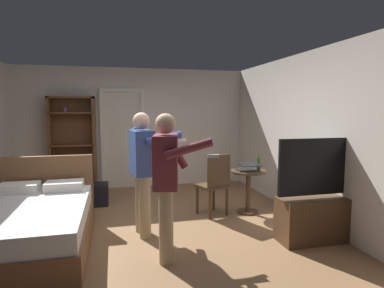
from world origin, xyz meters
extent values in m
plane|color=olive|center=(0.00, 0.00, 0.00)|extent=(6.00, 6.00, 0.00)
cube|color=silver|center=(0.00, 2.79, 1.28)|extent=(5.07, 0.12, 2.56)
cube|color=silver|center=(2.48, 0.00, 1.28)|extent=(0.12, 5.70, 2.56)
cube|color=white|center=(-0.68, 2.71, 1.02)|extent=(0.08, 0.08, 2.05)
cube|color=white|center=(0.17, 2.71, 1.02)|extent=(0.08, 0.08, 2.05)
cube|color=white|center=(-0.25, 2.71, 2.09)|extent=(0.93, 0.08, 0.08)
cube|color=brown|center=(-1.43, -0.31, 0.17)|extent=(1.32, 2.04, 0.35)
cube|color=white|center=(-1.43, -0.31, 0.46)|extent=(1.26, 1.98, 0.22)
cube|color=brown|center=(-1.43, 0.67, 0.51)|extent=(1.32, 0.08, 1.02)
cube|color=white|center=(-1.72, 0.41, 0.63)|extent=(0.50, 0.34, 0.12)
cube|color=white|center=(-1.14, 0.41, 0.63)|extent=(0.50, 0.34, 0.12)
cube|color=brown|center=(-1.67, 2.53, 0.97)|extent=(0.06, 0.32, 1.94)
cube|color=brown|center=(-0.83, 2.53, 0.97)|extent=(0.06, 0.32, 1.94)
cube|color=brown|center=(-1.25, 2.53, 1.92)|extent=(0.90, 0.32, 0.04)
cube|color=brown|center=(-1.25, 2.68, 0.97)|extent=(0.90, 0.02, 1.94)
cube|color=brown|center=(-1.25, 2.53, 0.32)|extent=(0.84, 0.32, 0.03)
cylinder|color=#5A4067|center=(-1.09, 2.53, 0.41)|extent=(0.08, 0.08, 0.13)
cube|color=brown|center=(-1.25, 2.53, 0.97)|extent=(0.84, 0.32, 0.03)
cube|color=brown|center=(-1.25, 2.53, 1.62)|extent=(0.84, 0.32, 0.03)
cylinder|color=#AE52CA|center=(-1.37, 2.53, 1.68)|extent=(0.05, 0.05, 0.09)
cube|color=#4C331E|center=(2.12, -0.78, 0.28)|extent=(1.11, 0.40, 0.57)
cube|color=black|center=(2.12, -0.80, 0.97)|extent=(1.23, 0.05, 0.72)
cube|color=#3181C8|center=(2.12, -0.77, 0.97)|extent=(1.17, 0.01, 0.66)
cylinder|color=#4C331E|center=(1.66, 0.48, 0.33)|extent=(0.08, 0.08, 0.67)
cylinder|color=#4C331E|center=(1.66, 0.48, 0.01)|extent=(0.35, 0.35, 0.03)
cylinder|color=#4C331E|center=(1.66, 0.48, 0.68)|extent=(0.58, 0.58, 0.03)
cube|color=black|center=(1.63, 0.48, 0.71)|extent=(0.32, 0.22, 0.02)
cube|color=black|center=(1.63, 0.36, 0.82)|extent=(0.32, 0.20, 0.05)
cube|color=navy|center=(1.63, 0.37, 0.82)|extent=(0.29, 0.17, 0.04)
cylinder|color=#38541F|center=(1.80, 0.40, 0.80)|extent=(0.06, 0.06, 0.21)
cylinder|color=#38541F|center=(1.80, 0.40, 0.94)|extent=(0.03, 0.03, 0.05)
cylinder|color=#4C331E|center=(1.16, 0.75, 0.23)|extent=(0.04, 0.04, 0.45)
cylinder|color=#4C331E|center=(0.84, 0.63, 0.23)|extent=(0.04, 0.04, 0.45)
cylinder|color=#4C331E|center=(1.28, 0.43, 0.23)|extent=(0.04, 0.04, 0.45)
cylinder|color=#4C331E|center=(0.96, 0.31, 0.23)|extent=(0.04, 0.04, 0.45)
cube|color=#4C331E|center=(1.06, 0.53, 0.47)|extent=(0.54, 0.54, 0.04)
cube|color=#4C331E|center=(1.12, 0.37, 0.74)|extent=(0.41, 0.18, 0.50)
cylinder|color=tan|center=(0.13, -0.71, 0.41)|extent=(0.15, 0.15, 0.83)
cylinder|color=tan|center=(0.08, -0.94, 0.41)|extent=(0.15, 0.15, 0.83)
cube|color=brown|center=(0.10, -0.82, 1.12)|extent=(0.34, 0.47, 0.59)
sphere|color=#D8AD8C|center=(0.10, -0.82, 1.54)|extent=(0.22, 0.22, 0.22)
cylinder|color=brown|center=(0.24, -0.61, 1.23)|extent=(0.34, 0.16, 0.47)
cylinder|color=brown|center=(0.30, -1.11, 1.29)|extent=(0.51, 0.20, 0.23)
cube|color=white|center=(0.53, -1.18, 1.22)|extent=(0.12, 0.06, 0.04)
cylinder|color=tan|center=(-0.11, 0.08, 0.41)|extent=(0.15, 0.15, 0.83)
cylinder|color=tan|center=(-0.07, -0.16, 0.41)|extent=(0.15, 0.15, 0.83)
cube|color=#334C8C|center=(-0.09, -0.04, 1.12)|extent=(0.32, 0.47, 0.59)
sphere|color=#D8AD8C|center=(-0.09, -0.04, 1.54)|extent=(0.22, 0.22, 0.22)
cylinder|color=#334C8C|center=(-0.04, 0.22, 1.23)|extent=(0.34, 0.14, 0.48)
cylinder|color=#334C8C|center=(0.17, -0.25, 1.33)|extent=(0.48, 0.16, 0.16)
cube|color=white|center=(0.40, -0.24, 1.29)|extent=(0.12, 0.05, 0.04)
cube|color=black|center=(-0.88, 1.53, 0.19)|extent=(0.63, 0.41, 0.38)
camera|label=1|loc=(-0.45, -4.29, 1.70)|focal=30.11mm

